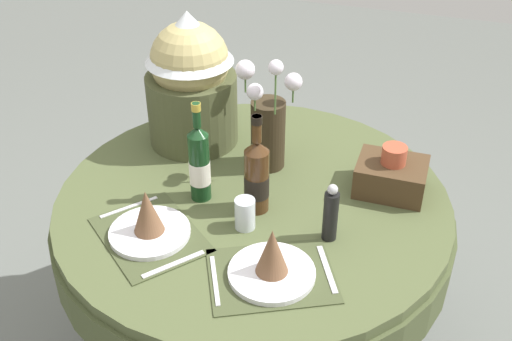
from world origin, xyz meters
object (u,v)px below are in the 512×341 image
Objects in this scene: dining_table at (253,229)px; woven_basket_side_right at (391,175)px; wine_bottle_centre at (199,163)px; flower_vase at (267,124)px; tumbler_near_left at (245,214)px; place_setting_right at (272,263)px; wine_bottle_left at (257,176)px; pepper_mill at (331,214)px; gift_tub_back_left at (191,75)px; place_setting_left at (149,223)px.

woven_basket_side_right reaches higher than dining_table.
flower_vase is at bearing 59.98° from wine_bottle_centre.
dining_table is at bearing 99.96° from tumbler_near_left.
place_setting_right reaches higher than dining_table.
place_setting_right is 1.24× the size of wine_bottle_centre.
flower_vase is at bearing 100.28° from wine_bottle_left.
woven_basket_side_right is (0.41, 0.17, 0.19)m from dining_table.
place_setting_right is 2.21× the size of pepper_mill.
place_setting_right is at bearing -40.63° from wine_bottle_centre.
wine_bottle_centre is 0.61m from woven_basket_side_right.
wine_bottle_left is 0.49m from gift_tub_back_left.
wine_bottle_centre is 1.54× the size of woven_basket_side_right.
wine_bottle_centre reaches higher than pepper_mill.
gift_tub_back_left reaches higher than woven_basket_side_right.
pepper_mill is at bearing 6.85° from tumbler_near_left.
wine_bottle_left is 0.19m from wine_bottle_centre.
dining_table is at bearing 19.26° from wine_bottle_centre.
gift_tub_back_left is (-0.32, 0.27, 0.39)m from dining_table.
dining_table is at bearing -85.89° from flower_vase.
place_setting_right is 0.32m from wine_bottle_left.
woven_basket_side_right is at bearing 22.88° from dining_table.
tumbler_near_left is at bearing -50.78° from gift_tub_back_left.
tumbler_near_left is (-0.14, 0.18, 0.00)m from place_setting_right.
flower_vase is 0.87× the size of gift_tub_back_left.
dining_table is 0.41m from place_setting_right.
pepper_mill is at bearing 61.80° from place_setting_right.
place_setting_right is at bearing -51.14° from gift_tub_back_left.
place_setting_left is 0.35m from wine_bottle_left.
gift_tub_back_left is at bearing 129.22° from tumbler_near_left.
tumbler_near_left reaches higher than dining_table.
wine_bottle_left reaches higher than pepper_mill.
woven_basket_side_right is at bearing 65.78° from pepper_mill.
pepper_mill is at bearing 17.35° from place_setting_left.
dining_table is 0.38m from pepper_mill.
place_setting_left is 4.31× the size of tumbler_near_left.
place_setting_right is 0.56m from woven_basket_side_right.
place_setting_left is 1.95× the size of woven_basket_side_right.
place_setting_right is at bearing -7.35° from place_setting_left.
place_setting_right is 1.92× the size of woven_basket_side_right.
flower_vase reaches higher than pepper_mill.
wine_bottle_left is (0.03, -0.06, 0.26)m from dining_table.
dining_table is 0.27m from wine_bottle_left.
tumbler_near_left is at bearing -173.15° from pepper_mill.
place_setting_left is 0.25m from wine_bottle_centre.
pepper_mill reaches higher than place_setting_left.
wine_bottle_left is at bearing -79.72° from flower_vase.
gift_tub_back_left reaches higher than flower_vase.
gift_tub_back_left reaches higher than pepper_mill.
wine_bottle_left is at bearing 41.09° from place_setting_left.
place_setting_left is 1.01× the size of flower_vase.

